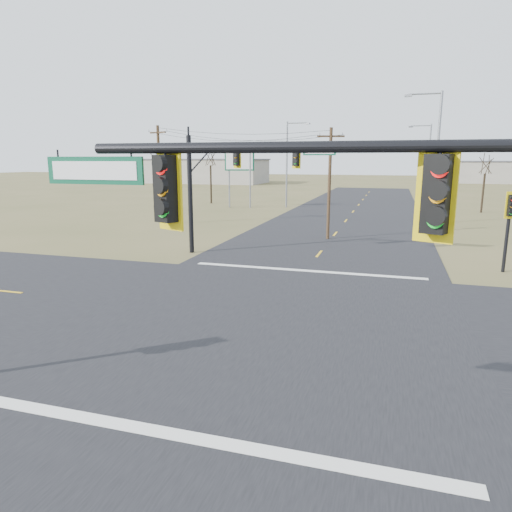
% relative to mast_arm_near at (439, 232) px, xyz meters
% --- Properties ---
extents(ground, '(320.00, 320.00, 0.00)m').
position_rel_mast_arm_near_xyz_m(ground, '(-4.75, 8.67, -4.71)').
color(ground, brown).
rests_on(ground, ground).
extents(road_ew, '(160.00, 14.00, 0.02)m').
position_rel_mast_arm_near_xyz_m(road_ew, '(-4.75, 8.67, -4.70)').
color(road_ew, black).
rests_on(road_ew, ground).
extents(road_ns, '(14.00, 160.00, 0.02)m').
position_rel_mast_arm_near_xyz_m(road_ns, '(-4.75, 8.67, -4.70)').
color(road_ns, black).
rests_on(road_ns, ground).
extents(stop_bar_near, '(12.00, 0.40, 0.01)m').
position_rel_mast_arm_near_xyz_m(stop_bar_near, '(-4.75, 1.17, -4.68)').
color(stop_bar_near, silver).
rests_on(stop_bar_near, road_ns).
extents(stop_bar_far, '(12.00, 0.40, 0.01)m').
position_rel_mast_arm_near_xyz_m(stop_bar_far, '(-4.75, 16.17, -4.68)').
color(stop_bar_far, silver).
rests_on(stop_bar_far, road_ns).
extents(mast_arm_near, '(10.33, 0.59, 6.45)m').
position_rel_mast_arm_near_xyz_m(mast_arm_near, '(0.00, 0.00, 0.00)').
color(mast_arm_near, black).
rests_on(mast_arm_near, ground).
extents(mast_arm_far, '(8.84, 0.59, 7.07)m').
position_rel_mast_arm_near_xyz_m(mast_arm_far, '(-9.46, 18.94, 0.39)').
color(mast_arm_far, black).
rests_on(mast_arm_far, ground).
extents(pedestal_signal_ne, '(0.65, 0.56, 4.14)m').
position_rel_mast_arm_near_xyz_m(pedestal_signal_ne, '(5.02, 18.77, -1.66)').
color(pedestal_signal_ne, black).
rests_on(pedestal_signal_ne, ground).
extents(utility_pole_near, '(1.85, 0.75, 7.85)m').
position_rel_mast_arm_near_xyz_m(utility_pole_near, '(-5.01, 26.24, -0.58)').
color(utility_pole_near, '#44311D').
rests_on(utility_pole_near, ground).
extents(utility_pole_far, '(1.96, 0.96, 8.54)m').
position_rel_mast_arm_near_xyz_m(utility_pole_far, '(-20.36, 29.86, -0.25)').
color(utility_pole_far, '#44311D').
rests_on(utility_pole_far, ground).
extents(highway_sign, '(3.41, 0.87, 6.54)m').
position_rel_mast_arm_near_xyz_m(highway_sign, '(-18.20, 45.34, -0.13)').
color(highway_sign, gray).
rests_on(highway_sign, ground).
extents(streetlight_a, '(3.19, 0.39, 11.41)m').
position_rel_mast_arm_near_xyz_m(streetlight_a, '(2.61, 37.21, 1.69)').
color(streetlight_a, gray).
rests_on(streetlight_a, ground).
extents(streetlight_b, '(2.78, 0.32, 9.97)m').
position_rel_mast_arm_near_xyz_m(streetlight_b, '(3.17, 55.74, 0.88)').
color(streetlight_b, gray).
rests_on(streetlight_b, ground).
extents(streetlight_c, '(2.80, 0.42, 9.99)m').
position_rel_mast_arm_near_xyz_m(streetlight_c, '(-12.71, 47.24, 0.89)').
color(streetlight_c, gray).
rests_on(streetlight_c, ground).
extents(bare_tree_a, '(3.27, 3.27, 7.13)m').
position_rel_mast_arm_near_xyz_m(bare_tree_a, '(-25.71, 39.42, 0.92)').
color(bare_tree_a, black).
rests_on(bare_tree_a, ground).
extents(bare_tree_b, '(3.42, 3.42, 7.55)m').
position_rel_mast_arm_near_xyz_m(bare_tree_b, '(-23.56, 49.46, 1.32)').
color(bare_tree_b, black).
rests_on(bare_tree_b, ground).
extents(bare_tree_c, '(3.54, 3.54, 6.68)m').
position_rel_mast_arm_near_xyz_m(bare_tree_c, '(8.65, 47.86, 0.53)').
color(bare_tree_c, black).
rests_on(bare_tree_c, ground).
extents(warehouse_left, '(28.00, 14.00, 5.50)m').
position_rel_mast_arm_near_xyz_m(warehouse_left, '(-44.75, 98.67, -1.96)').
color(warehouse_left, '#9E988C').
rests_on(warehouse_left, ground).
extents(warehouse_mid, '(20.00, 12.00, 5.00)m').
position_rel_mast_arm_near_xyz_m(warehouse_mid, '(20.25, 118.67, -2.21)').
color(warehouse_mid, '#9E988C').
rests_on(warehouse_mid, ground).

